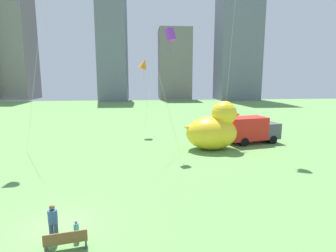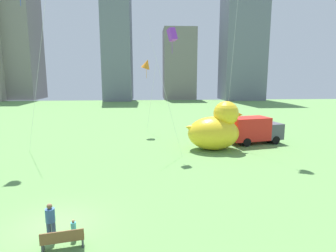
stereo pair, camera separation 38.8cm
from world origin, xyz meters
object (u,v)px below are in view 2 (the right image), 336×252
kite_orange (147,64)px  box_truck (254,130)px  person_child (74,228)px  park_bench (63,239)px  giant_inflatable_duck (215,129)px  person_adult (50,220)px  kite_purple (172,35)px

kite_orange → box_truck: bearing=-29.3°
person_child → box_truck: (14.62, 17.28, 0.92)m
park_bench → box_truck: bearing=50.5°
box_truck → kite_orange: kite_orange is taller
giant_inflatable_duck → kite_orange: (-6.68, 8.63, 6.51)m
person_adult → person_child: size_ratio=1.79×
giant_inflatable_duck → kite_purple: kite_purple is taller
park_bench → box_truck: box_truck is taller
person_adult → box_truck: box_truck is taller
kite_purple → person_adult: bearing=-114.1°
box_truck → kite_orange: (-11.39, 6.40, 7.10)m
box_truck → kite_purple: 13.20m
person_child → kite_purple: 19.00m
kite_purple → kite_orange: kite_purple is taller
person_child → kite_orange: 25.21m
park_bench → giant_inflatable_duck: (10.18, 15.82, 1.56)m
box_truck → kite_purple: (-8.99, -2.33, 9.37)m
giant_inflatable_duck → kite_orange: bearing=127.8°
person_adult → kite_purple: bearing=65.9°
person_adult → kite_purple: 19.04m
person_adult → kite_orange: (4.24, 23.60, 7.61)m
person_adult → kite_orange: bearing=79.8°
kite_orange → kite_purple: bearing=-74.6°
kite_purple → giant_inflatable_duck: bearing=1.4°
park_bench → kite_orange: size_ratio=0.20×
giant_inflatable_duck → kite_purple: bearing=-178.6°
box_truck → kite_orange: bearing=150.7°
kite_purple → kite_orange: bearing=105.4°
box_truck → giant_inflatable_duck: bearing=-154.7°
box_truck → kite_orange: 14.88m
kite_purple → box_truck: bearing=14.5°
person_child → kite_purple: bearing=69.4°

